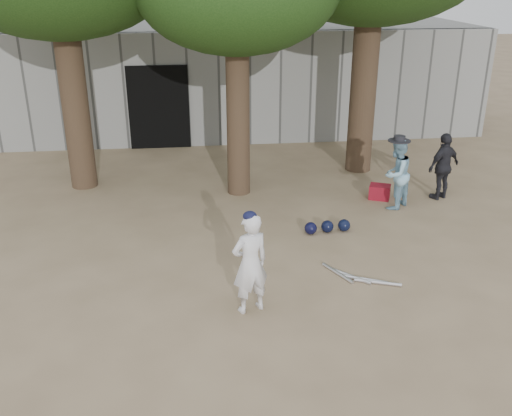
{
  "coord_description": "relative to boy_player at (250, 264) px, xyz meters",
  "views": [
    {
      "loc": [
        -0.38,
        -7.36,
        4.47
      ],
      "look_at": [
        0.6,
        1.0,
        0.95
      ],
      "focal_mm": 40.0,
      "sensor_mm": 36.0,
      "label": 1
    }
  ],
  "objects": [
    {
      "name": "helmet_row",
      "position": [
        1.69,
        2.41,
        -0.63
      ],
      "size": [
        0.87,
        0.29,
        0.23
      ],
      "color": "black",
      "rests_on": "ground"
    },
    {
      "name": "spectator_dark",
      "position": [
        4.45,
        3.82,
        -0.04
      ],
      "size": [
        0.9,
        0.67,
        1.42
      ],
      "primitive_type": "imported",
      "rotation": [
        0.0,
        0.0,
        3.59
      ],
      "color": "black",
      "rests_on": "ground"
    },
    {
      "name": "back_building",
      "position": [
        -0.35,
        10.8,
        0.76
      ],
      "size": [
        16.0,
        5.24,
        3.0
      ],
      "color": "gray",
      "rests_on": "ground"
    },
    {
      "name": "ground",
      "position": [
        -0.35,
        0.47,
        -0.74
      ],
      "size": [
        70.0,
        70.0,
        0.0
      ],
      "primitive_type": "plane",
      "color": "#937C5E",
      "rests_on": "ground"
    },
    {
      "name": "bat_pile",
      "position": [
        1.76,
        0.67,
        -0.72
      ],
      "size": [
        1.07,
        0.85,
        0.06
      ],
      "color": "silver",
      "rests_on": "ground"
    },
    {
      "name": "red_bag",
      "position": [
        3.17,
        3.94,
        -0.59
      ],
      "size": [
        0.51,
        0.46,
        0.3
      ],
      "primitive_type": "cube",
      "rotation": [
        0.0,
        0.0,
        -0.42
      ],
      "color": "maroon",
      "rests_on": "ground"
    },
    {
      "name": "boy_player",
      "position": [
        0.0,
        0.0,
        0.0
      ],
      "size": [
        0.63,
        0.53,
        1.49
      ],
      "primitive_type": "imported",
      "rotation": [
        0.0,
        0.0,
        3.51
      ],
      "color": "white",
      "rests_on": "ground"
    },
    {
      "name": "spectator_blue",
      "position": [
        3.3,
        3.44,
        -0.03
      ],
      "size": [
        0.88,
        0.87,
        1.43
      ],
      "primitive_type": "imported",
      "rotation": [
        0.0,
        0.0,
        3.85
      ],
      "color": "#88B8D2",
      "rests_on": "ground"
    }
  ]
}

